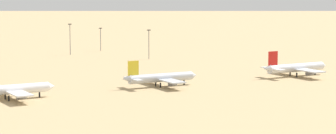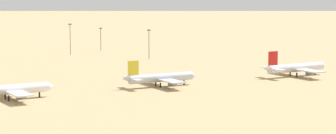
% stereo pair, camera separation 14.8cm
% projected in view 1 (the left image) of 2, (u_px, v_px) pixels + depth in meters
% --- Properties ---
extents(ground, '(4000.00, 4000.00, 0.00)m').
position_uv_depth(ground, '(164.00, 85.00, 260.37)').
color(ground, tan).
extents(parked_jet_navy_1, '(31.47, 26.36, 10.42)m').
position_uv_depth(parked_jet_navy_1, '(10.00, 90.00, 227.27)').
color(parked_jet_navy_1, white).
rests_on(parked_jet_navy_1, ground).
extents(parked_jet_yellow_2, '(31.23, 26.15, 10.34)m').
position_uv_depth(parked_jet_yellow_2, '(160.00, 78.00, 256.60)').
color(parked_jet_yellow_2, silver).
rests_on(parked_jet_yellow_2, ground).
extents(parked_jet_red_3, '(33.47, 28.02, 11.08)m').
position_uv_depth(parked_jet_red_3, '(295.00, 68.00, 285.42)').
color(parked_jet_red_3, silver).
rests_on(parked_jet_red_3, ground).
extents(light_pole_west, '(1.80, 0.50, 16.91)m').
position_uv_depth(light_pole_west, '(70.00, 37.00, 373.30)').
color(light_pole_west, '#59595E').
rests_on(light_pole_west, ground).
extents(light_pole_mid, '(1.80, 0.50, 15.16)m').
position_uv_depth(light_pole_mid, '(149.00, 42.00, 351.57)').
color(light_pole_mid, '#59595E').
rests_on(light_pole_mid, ground).
extents(light_pole_east, '(1.80, 0.50, 13.33)m').
position_uv_depth(light_pole_east, '(101.00, 37.00, 395.67)').
color(light_pole_east, '#59595E').
rests_on(light_pole_east, ground).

